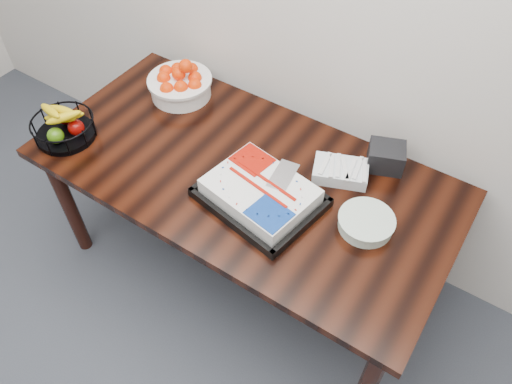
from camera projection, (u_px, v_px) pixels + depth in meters
The scene contains 7 objects.
table at pixel (243, 183), 2.17m from camera, with size 1.80×0.90×0.75m.
cake_tray at pixel (260, 193), 1.96m from camera, with size 0.51×0.43×0.09m.
tangerine_bowl at pixel (180, 81), 2.37m from camera, with size 0.31×0.31×0.20m.
fruit_basket at pixel (63, 126), 2.19m from camera, with size 0.28×0.28×0.15m.
plate_stack at pixel (366, 223), 1.89m from camera, with size 0.22×0.22×0.05m.
fork_bag at pixel (340, 171), 2.06m from camera, with size 0.26×0.22×0.06m.
napkin_box at pixel (386, 157), 2.08m from camera, with size 0.15×0.13×0.11m, color black.
Camera 1 is at (0.85, 0.82, 2.28)m, focal length 35.00 mm.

